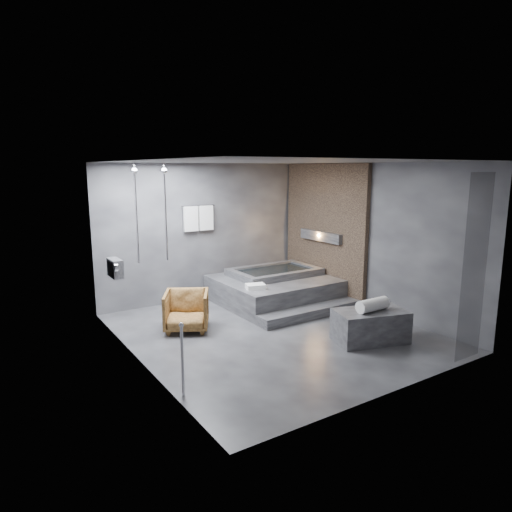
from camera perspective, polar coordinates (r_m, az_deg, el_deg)
room at (r=7.74m, az=3.54°, el=3.73°), size 5.00×5.04×2.82m
tub_deck at (r=9.37m, az=2.27°, el=-4.23°), size 2.20×2.00×0.50m
tub_step at (r=8.52m, az=6.88°, el=-6.99°), size 2.20×0.36×0.18m
concrete_bench at (r=7.50m, az=14.11°, el=-8.47°), size 1.24×0.91×0.50m
driftwood_chair at (r=7.83m, az=-8.69°, el=-6.77°), size 0.99×1.00×0.67m
rolled_towel at (r=7.38m, az=14.37°, el=-5.94°), size 0.56×0.20×0.20m
deck_towel at (r=8.45m, az=-0.06°, el=-3.83°), size 0.40×0.34×0.09m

